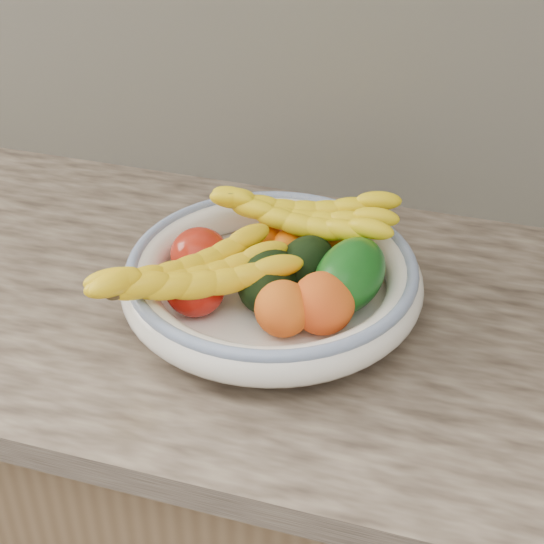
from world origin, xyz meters
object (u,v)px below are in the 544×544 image
(fruit_bowl, at_px, (272,279))
(green_mango, at_px, (350,276))
(banana_bunch_front, at_px, (192,280))
(banana_bunch_back, at_px, (302,221))

(fruit_bowl, bearing_deg, green_mango, -0.75)
(fruit_bowl, height_order, banana_bunch_front, banana_bunch_front)
(banana_bunch_back, xyz_separation_m, banana_bunch_front, (-0.09, -0.17, -0.01))
(fruit_bowl, relative_size, green_mango, 3.12)
(green_mango, bearing_deg, banana_bunch_front, -146.33)
(fruit_bowl, height_order, green_mango, green_mango)
(fruit_bowl, xyz_separation_m, banana_bunch_front, (-0.08, -0.08, 0.03))
(banana_bunch_back, height_order, banana_bunch_front, banana_bunch_back)
(fruit_bowl, distance_m, banana_bunch_front, 0.11)
(green_mango, distance_m, banana_bunch_front, 0.20)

